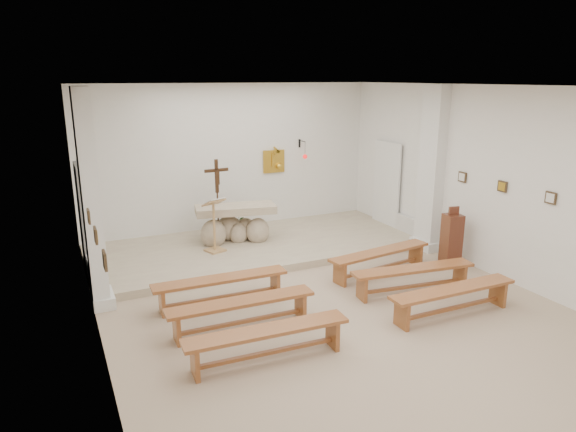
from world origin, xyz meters
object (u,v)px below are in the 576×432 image
lectern (215,225)px  bench_right_second (413,274)px  altar (235,226)px  bench_left_second (241,308)px  bench_left_front (221,284)px  donation_pedestal (451,240)px  bench_right_front (380,256)px  crucifix_stand (217,193)px  bench_left_third (267,337)px  bench_right_third (453,295)px

lectern → bench_right_second: size_ratio=0.51×
altar → bench_left_second: bearing=-97.0°
bench_left_front → bench_left_second: 0.97m
bench_left_front → bench_right_second: bearing=-15.4°
donation_pedestal → bench_left_second: (-4.67, -0.76, -0.18)m
bench_right_front → bench_right_second: size_ratio=1.00×
bench_left_front → donation_pedestal: bearing=-0.8°
bench_right_front → bench_right_second: (0.00, -0.97, 0.00)m
altar → bench_left_second: size_ratio=0.81×
bench_right_front → bench_left_second: same height
lectern → bench_left_second: size_ratio=0.51×
crucifix_stand → bench_left_third: (-0.93, -4.94, -0.82)m
altar → lectern: (-0.60, -0.48, 0.23)m
crucifix_stand → bench_right_front: crucifix_stand is taller
altar → bench_right_third: altar is taller
crucifix_stand → bench_right_third: size_ratio=0.80×
donation_pedestal → bench_left_front: donation_pedestal is taller
bench_left_front → bench_left_third: 1.95m
donation_pedestal → altar: bearing=150.1°
bench_right_front → bench_right_third: same height
crucifix_stand → donation_pedestal: 4.97m
crucifix_stand → donation_pedestal: size_ratio=1.47×
bench_left_front → lectern: bearing=76.7°
lectern → bench_right_third: (2.55, -4.13, -0.36)m
altar → bench_left_third: size_ratio=0.81×
bench_left_front → bench_left_second: same height
bench_right_third → bench_left_second: bearing=163.3°
bench_left_second → bench_right_front: bearing=18.7°
bench_right_third → crucifix_stand: bearing=114.7°
crucifix_stand → bench_right_second: crucifix_stand is taller
bench_right_front → bench_right_third: size_ratio=1.01×
donation_pedestal → bench_right_front: donation_pedestal is taller
altar → bench_right_second: bearing=-50.7°
bench_left_front → bench_left_second: size_ratio=1.00×
altar → bench_left_front: size_ratio=0.81×
bench_left_second → altar: bearing=73.3°
altar → bench_right_second: (1.95, -3.64, -0.14)m
bench_right_front → bench_left_second: size_ratio=1.01×
altar → crucifix_stand: (-0.27, 0.33, 0.69)m
donation_pedestal → lectern: bearing=159.4°
bench_right_front → bench_left_third: 3.70m
bench_left_front → bench_right_third: bearing=-30.0°
donation_pedestal → bench_left_third: bearing=-149.9°
crucifix_stand → bench_left_third: 5.10m
bench_left_front → bench_left_third: bearing=-88.2°
bench_left_front → bench_right_third: size_ratio=1.00×
bench_left_front → bench_right_front: size_ratio=0.99×
bench_left_third → crucifix_stand: bearing=82.1°
bench_left_front → bench_right_front: same height
donation_pedestal → bench_left_third: size_ratio=0.54×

